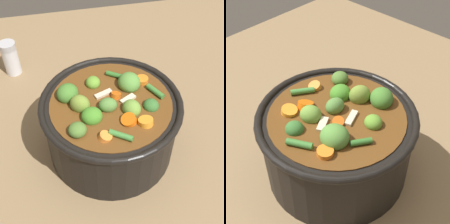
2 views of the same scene
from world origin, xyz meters
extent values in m
plane|color=#8C704C|center=(0.00, 0.00, 0.00)|extent=(1.10, 1.10, 0.00)
cylinder|color=black|center=(0.00, 0.00, 0.06)|extent=(0.24, 0.24, 0.13)
torus|color=black|center=(0.00, 0.00, 0.13)|extent=(0.25, 0.25, 0.01)
cylinder|color=brown|center=(0.00, 0.00, 0.07)|extent=(0.22, 0.22, 0.12)
ellipsoid|color=olive|center=(0.05, 0.00, 0.14)|extent=(0.05, 0.04, 0.04)
ellipsoid|color=#669C31|center=(0.02, -0.05, 0.13)|extent=(0.03, 0.03, 0.02)
ellipsoid|color=#527C32|center=(0.07, 0.06, 0.13)|extent=(0.03, 0.03, 0.02)
ellipsoid|color=#47802E|center=(0.07, -0.03, 0.14)|extent=(0.05, 0.05, 0.03)
ellipsoid|color=#57893D|center=(0.01, 0.01, 0.13)|extent=(0.03, 0.03, 0.03)
ellipsoid|color=#59943D|center=(-0.04, -0.04, 0.14)|extent=(0.05, 0.05, 0.04)
ellipsoid|color=#3A7130|center=(-0.07, 0.02, 0.13)|extent=(0.04, 0.04, 0.02)
ellipsoid|color=#488E29|center=(0.04, 0.03, 0.13)|extent=(0.04, 0.03, 0.03)
ellipsoid|color=olive|center=(-0.03, 0.03, 0.13)|extent=(0.04, 0.04, 0.03)
cylinder|color=#DA5E15|center=(-0.01, -0.01, 0.13)|extent=(0.03, 0.03, 0.02)
cylinder|color=orange|center=(-0.07, -0.04, 0.13)|extent=(0.03, 0.03, 0.01)
cylinder|color=orange|center=(-0.02, 0.05, 0.13)|extent=(0.04, 0.03, 0.02)
cylinder|color=orange|center=(0.02, 0.07, 0.13)|extent=(0.03, 0.02, 0.02)
cylinder|color=orange|center=(-0.05, 0.06, 0.13)|extent=(0.03, 0.03, 0.02)
cylinder|color=#35722B|center=(-0.02, -0.07, 0.13)|extent=(0.03, 0.02, 0.01)
cylinder|color=#458C3C|center=(0.00, 0.08, 0.13)|extent=(0.04, 0.03, 0.01)
cylinder|color=#408135|center=(-0.08, -0.01, 0.13)|extent=(0.03, 0.04, 0.01)
cube|color=beige|center=(-0.03, 0.00, 0.13)|extent=(0.03, 0.02, 0.01)
cube|color=beige|center=(0.01, -0.02, 0.13)|extent=(0.03, 0.02, 0.01)
cylinder|color=silver|center=(0.19, -0.28, 0.04)|extent=(0.04, 0.04, 0.07)
cylinder|color=#B7B7BC|center=(0.19, -0.28, 0.08)|extent=(0.04, 0.04, 0.02)
camera|label=1|loc=(0.08, 0.38, 0.53)|focal=51.04mm
camera|label=2|loc=(-0.27, -0.26, 0.47)|focal=53.21mm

